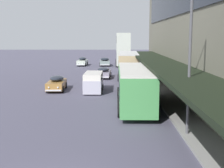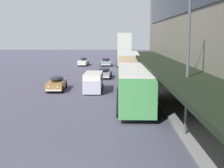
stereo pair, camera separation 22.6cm
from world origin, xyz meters
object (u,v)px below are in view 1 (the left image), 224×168
object	(u,v)px
sedan_lead_near	(104,62)
street_lamp	(186,54)
sedan_trailing_near	(81,61)
sedan_far_back	(103,73)
sedan_lead_mid	(56,83)
transit_bus_kerbside_far	(134,85)
transit_bus_kerbside_rear	(122,48)
transit_bus_kerbside_front	(128,64)
vw_van	(93,81)

from	to	relation	value
sedan_lead_near	street_lamp	world-z (taller)	street_lamp
sedan_trailing_near	street_lamp	world-z (taller)	street_lamp
sedan_far_back	sedan_trailing_near	xyz separation A→B (m)	(-4.55, 17.83, 0.07)
sedan_lead_near	sedan_lead_mid	xyz separation A→B (m)	(-4.40, -27.19, -0.03)
sedan_trailing_near	transit_bus_kerbside_far	bearing A→B (deg)	-78.04
transit_bus_kerbside_rear	transit_bus_kerbside_far	bearing A→B (deg)	-90.46
transit_bus_kerbside_front	vw_van	world-z (taller)	transit_bus_kerbside_front
sedan_far_back	transit_bus_kerbside_far	bearing A→B (deg)	-80.46
sedan_far_back	sedan_trailing_near	size ratio (longest dim) A/B	0.98
transit_bus_kerbside_front	sedan_lead_near	size ratio (longest dim) A/B	2.46
transit_bus_kerbside_far	vw_van	xyz separation A→B (m)	(-3.69, 6.92, -0.70)
sedan_far_back	street_lamp	bearing A→B (deg)	-78.12
sedan_lead_near	sedan_far_back	bearing A→B (deg)	-89.18
transit_bus_kerbside_rear	sedan_trailing_near	distance (m)	8.18
transit_bus_kerbside_far	vw_van	size ratio (longest dim) A/B	2.34
sedan_lead_mid	sedan_trailing_near	xyz separation A→B (m)	(0.11, 27.61, 0.05)
sedan_lead_near	sedan_trailing_near	xyz separation A→B (m)	(-4.30, 0.42, 0.02)
transit_bus_kerbside_rear	transit_bus_kerbside_far	size ratio (longest dim) A/B	0.96
sedan_trailing_near	sedan_lead_near	bearing A→B (deg)	-5.62
transit_bus_kerbside_front	sedan_far_back	world-z (taller)	transit_bus_kerbside_front
sedan_lead_near	street_lamp	distance (m)	42.92
transit_bus_kerbside_front	street_lamp	bearing A→B (deg)	-85.63
transit_bus_kerbside_front	sedan_trailing_near	size ratio (longest dim) A/B	2.24
transit_bus_kerbside_rear	sedan_lead_mid	xyz separation A→B (m)	(-7.88, -27.70, -2.58)
transit_bus_kerbside_front	transit_bus_kerbside_rear	bearing A→B (deg)	90.43
transit_bus_kerbside_far	sedan_trailing_near	bearing A→B (deg)	101.96
sedan_trailing_near	vw_van	bearing A→B (deg)	-82.38
vw_van	transit_bus_kerbside_rear	bearing A→B (deg)	82.08
transit_bus_kerbside_far	sedan_trailing_near	size ratio (longest dim) A/B	2.25
transit_bus_kerbside_far	sedan_far_back	world-z (taller)	transit_bus_kerbside_far
transit_bus_kerbside_front	vw_van	xyz separation A→B (m)	(-4.11, -10.38, -0.86)
transit_bus_kerbside_far	street_lamp	size ratio (longest dim) A/B	1.36
transit_bus_kerbside_front	street_lamp	distance (m)	24.95
vw_van	street_lamp	size ratio (longest dim) A/B	0.58
transit_bus_kerbside_front	vw_van	size ratio (longest dim) A/B	2.33
sedan_trailing_near	sedan_lead_mid	bearing A→B (deg)	-90.22
transit_bus_kerbside_front	sedan_lead_mid	xyz separation A→B (m)	(-8.02, -9.53, -1.21)
sedan_lead_mid	sedan_trailing_near	distance (m)	27.61
vw_van	transit_bus_kerbside_far	bearing A→B (deg)	-61.94
transit_bus_kerbside_front	sedan_lead_mid	world-z (taller)	transit_bus_kerbside_front
sedan_lead_mid	vw_van	distance (m)	4.02
sedan_lead_near	vw_van	bearing A→B (deg)	-91.00
transit_bus_kerbside_rear	vw_van	distance (m)	28.92
transit_bus_kerbside_front	street_lamp	xyz separation A→B (m)	(1.89, -24.73, 2.72)
sedan_lead_mid	sedan_trailing_near	bearing A→B (deg)	89.78
sedan_lead_near	transit_bus_kerbside_rear	bearing A→B (deg)	8.39
sedan_far_back	sedan_lead_near	bearing A→B (deg)	90.82
transit_bus_kerbside_front	transit_bus_kerbside_far	size ratio (longest dim) A/B	1.00
transit_bus_kerbside_rear	sedan_far_back	bearing A→B (deg)	-100.23
vw_van	street_lamp	bearing A→B (deg)	-67.33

